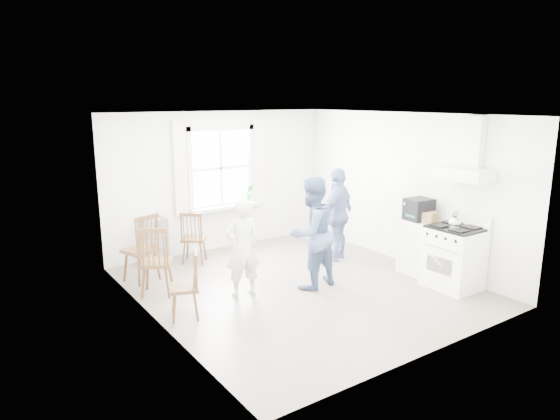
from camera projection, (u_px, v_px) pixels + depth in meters
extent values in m
cube|color=#78695C|center=(299.00, 287.00, 7.68)|extent=(4.62, 5.12, 0.02)
cube|color=silver|center=(220.00, 181.00, 9.42)|extent=(4.62, 0.04, 2.64)
cube|color=silver|center=(439.00, 244.00, 5.37)|extent=(4.62, 0.04, 2.64)
cube|color=silver|center=(152.00, 225.00, 6.14)|extent=(0.04, 5.12, 2.64)
cube|color=silver|center=(404.00, 188.00, 8.65)|extent=(0.04, 5.12, 2.64)
cube|color=white|center=(300.00, 114.00, 7.11)|extent=(4.62, 5.12, 0.02)
cube|color=white|center=(220.00, 168.00, 9.34)|extent=(1.20, 0.02, 1.40)
cube|color=silver|center=(220.00, 128.00, 9.15)|extent=(1.38, 0.09, 0.09)
cube|color=silver|center=(222.00, 207.00, 9.48)|extent=(1.38, 0.09, 0.09)
cube|color=silver|center=(189.00, 171.00, 8.96)|extent=(0.09, 0.09, 1.58)
cube|color=silver|center=(251.00, 166.00, 9.67)|extent=(0.09, 0.09, 1.58)
cube|color=silver|center=(224.00, 207.00, 9.41)|extent=(1.38, 0.24, 0.06)
cube|color=white|center=(180.00, 169.00, 8.84)|extent=(0.24, 0.05, 1.70)
cube|color=white|center=(259.00, 162.00, 9.74)|extent=(0.24, 0.05, 1.70)
cube|color=silver|center=(465.00, 174.00, 7.33)|extent=(0.45, 0.76, 0.18)
cube|color=silver|center=(474.00, 141.00, 7.31)|extent=(0.14, 0.30, 0.76)
cube|color=slate|center=(155.00, 241.00, 8.69)|extent=(0.40, 0.30, 0.80)
cube|color=white|center=(453.00, 258.00, 7.55)|extent=(0.65, 0.76, 0.92)
cube|color=black|center=(456.00, 228.00, 7.44)|extent=(0.61, 0.72, 0.03)
cube|color=white|center=(468.00, 220.00, 7.59)|extent=(0.06, 0.76, 0.20)
cylinder|color=silver|center=(440.00, 247.00, 7.30)|extent=(0.02, 0.61, 0.02)
sphere|color=silver|center=(455.00, 223.00, 7.32)|extent=(0.19, 0.19, 0.19)
cylinder|color=silver|center=(455.00, 226.00, 7.33)|extent=(0.17, 0.17, 0.04)
torus|color=black|center=(455.00, 215.00, 7.29)|extent=(0.12, 0.02, 0.12)
cube|color=silver|center=(420.00, 247.00, 8.15)|extent=(0.50, 0.55, 0.90)
cube|color=black|center=(418.00, 214.00, 8.06)|extent=(0.43, 0.39, 0.19)
cube|color=black|center=(419.00, 204.00, 8.02)|extent=(0.43, 0.39, 0.17)
cube|color=olive|center=(430.00, 217.00, 7.91)|extent=(0.30, 0.25, 0.17)
cube|color=#492D17|center=(140.00, 250.00, 7.82)|extent=(0.58, 0.57, 0.06)
cube|color=#492D17|center=(148.00, 234.00, 7.64)|extent=(0.44, 0.21, 0.60)
cylinder|color=#492D17|center=(141.00, 266.00, 7.88)|extent=(0.04, 0.04, 0.48)
cube|color=#492D17|center=(156.00, 263.00, 7.28)|extent=(0.60, 0.60, 0.05)
cube|color=#492D17|center=(153.00, 247.00, 7.03)|extent=(0.40, 0.27, 0.58)
cylinder|color=#492D17|center=(157.00, 279.00, 7.34)|extent=(0.04, 0.04, 0.46)
cube|color=#492D17|center=(184.00, 288.00, 6.51)|extent=(0.48, 0.49, 0.05)
cube|color=#492D17|center=(196.00, 269.00, 6.49)|extent=(0.18, 0.36, 0.49)
cylinder|color=#492D17|center=(185.00, 303.00, 6.56)|extent=(0.03, 0.03, 0.39)
imported|color=silver|center=(242.00, 248.00, 7.16)|extent=(0.60, 0.60, 1.45)
imported|color=#475D85|center=(311.00, 233.00, 7.47)|extent=(0.93, 0.93, 1.70)
imported|color=navy|center=(338.00, 214.00, 8.80)|extent=(1.28, 1.28, 1.65)
imported|color=#387D37|center=(248.00, 194.00, 9.65)|extent=(0.24, 0.24, 0.35)
cube|color=#492D17|center=(194.00, 239.00, 8.71)|extent=(0.55, 0.54, 0.05)
cube|color=#492D17|center=(191.00, 227.00, 8.49)|extent=(0.34, 0.28, 0.51)
cylinder|color=#492D17|center=(194.00, 251.00, 8.76)|extent=(0.03, 0.03, 0.41)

